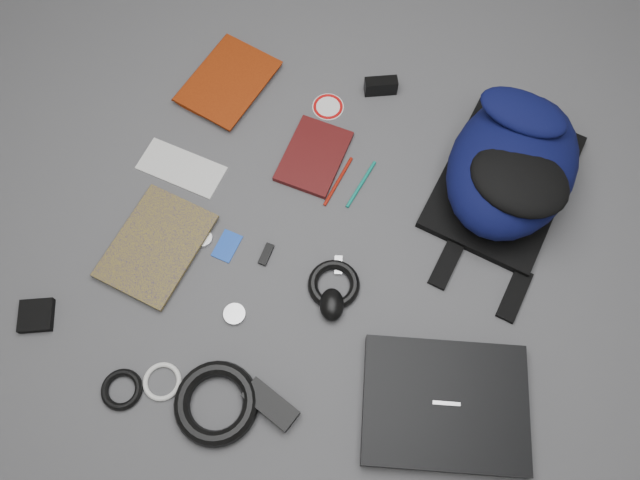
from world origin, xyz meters
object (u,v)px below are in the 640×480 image
(compact_camera, at_px, (381,86))
(mouse, at_px, (332,305))
(laptop, at_px, (445,404))
(power_brick, at_px, (271,404))
(backpack, at_px, (513,165))
(textbook_red, at_px, (199,67))
(comic_book, at_px, (122,229))
(pouch, at_px, (36,316))
(dvd_case, at_px, (314,156))

(compact_camera, height_order, mouse, compact_camera)
(laptop, height_order, power_brick, laptop)
(backpack, bearing_deg, textbook_red, -176.09)
(laptop, height_order, comic_book, laptop)
(backpack, bearing_deg, compact_camera, 164.71)
(backpack, bearing_deg, comic_book, -144.31)
(laptop, height_order, pouch, laptop)
(compact_camera, relative_size, power_brick, 0.70)
(textbook_red, relative_size, pouch, 3.33)
(compact_camera, relative_size, mouse, 1.09)
(dvd_case, distance_m, mouse, 0.42)
(backpack, distance_m, mouse, 0.57)
(laptop, bearing_deg, backpack, 75.15)
(textbook_red, xyz_separation_m, comic_book, (-0.00, -0.53, -0.00))
(laptop, height_order, mouse, mouse)
(comic_book, bearing_deg, pouch, -102.13)
(laptop, height_order, dvd_case, laptop)
(laptop, bearing_deg, comic_book, 155.19)
(textbook_red, relative_size, dvd_case, 1.26)
(backpack, xyz_separation_m, compact_camera, (-0.38, 0.18, -0.07))
(comic_book, height_order, power_brick, power_brick)
(textbook_red, distance_m, mouse, 0.80)
(mouse, relative_size, pouch, 1.04)
(backpack, relative_size, laptop, 1.29)
(compact_camera, bearing_deg, laptop, -87.54)
(backpack, height_order, laptop, backpack)
(textbook_red, bearing_deg, dvd_case, -9.84)
(textbook_red, bearing_deg, compact_camera, 23.33)
(mouse, bearing_deg, comic_book, 159.35)
(dvd_case, distance_m, power_brick, 0.66)
(comic_book, xyz_separation_m, power_brick, (0.50, -0.30, 0.01))
(compact_camera, distance_m, power_brick, 0.91)
(mouse, xyz_separation_m, pouch, (-0.67, -0.24, -0.01))
(textbook_red, height_order, comic_book, textbook_red)
(textbook_red, distance_m, comic_book, 0.53)
(textbook_red, bearing_deg, power_brick, -44.72)
(laptop, bearing_deg, dvd_case, 118.92)
(textbook_red, bearing_deg, pouch, -83.68)
(laptop, bearing_deg, mouse, 141.66)
(backpack, xyz_separation_m, mouse, (-0.33, -0.46, -0.08))
(dvd_case, relative_size, power_brick, 1.63)
(mouse, distance_m, power_brick, 0.27)
(laptop, distance_m, mouse, 0.35)
(backpack, bearing_deg, mouse, -115.41)
(laptop, distance_m, compact_camera, 0.87)
(power_brick, bearing_deg, laptop, 37.78)
(comic_book, distance_m, compact_camera, 0.80)
(compact_camera, xyz_separation_m, pouch, (-0.62, -0.88, -0.01))
(compact_camera, xyz_separation_m, mouse, (0.05, -0.64, -0.00))
(mouse, height_order, power_brick, mouse)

